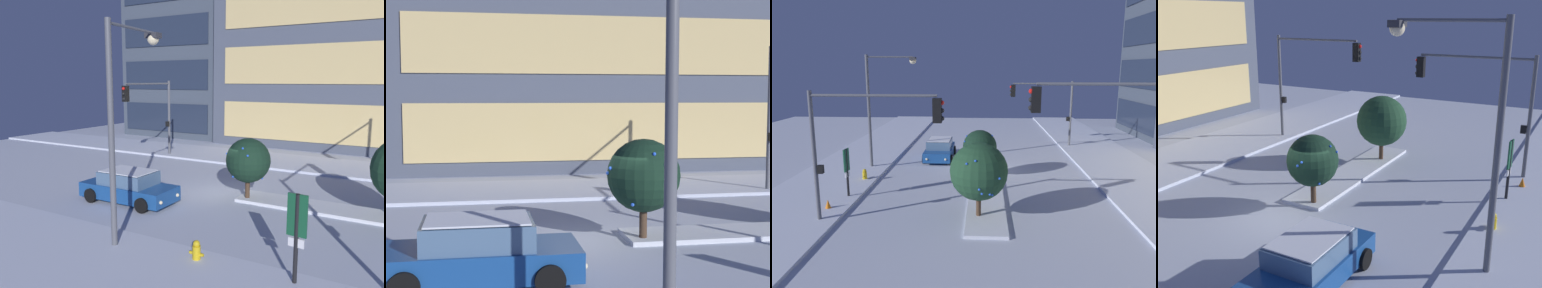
% 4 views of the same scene
% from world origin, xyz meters
% --- Properties ---
extents(ground, '(52.00, 52.00, 0.00)m').
position_xyz_m(ground, '(0.00, 0.00, 0.00)').
color(ground, silver).
extents(curb_strip_near, '(52.00, 5.20, 0.14)m').
position_xyz_m(curb_strip_near, '(0.00, -9.02, 0.07)').
color(curb_strip_near, silver).
rests_on(curb_strip_near, ground).
extents(curb_strip_far, '(52.00, 5.20, 0.14)m').
position_xyz_m(curb_strip_far, '(0.00, 9.02, 0.07)').
color(curb_strip_far, silver).
rests_on(curb_strip_far, ground).
extents(median_strip, '(9.00, 1.80, 0.14)m').
position_xyz_m(median_strip, '(5.48, 0.11, 0.07)').
color(median_strip, silver).
rests_on(median_strip, ground).
extents(car_near, '(4.55, 2.11, 1.49)m').
position_xyz_m(car_near, '(-3.22, -3.29, 0.71)').
color(car_near, '#19478C').
rests_on(car_near, ground).
extents(traffic_light_corner_near_right, '(0.32, 5.66, 5.75)m').
position_xyz_m(traffic_light_corner_near_right, '(8.63, -4.96, 4.03)').
color(traffic_light_corner_near_right, '#565960').
rests_on(traffic_light_corner_near_right, ground).
extents(traffic_light_corner_far_right, '(0.32, 5.65, 6.26)m').
position_xyz_m(traffic_light_corner_far_right, '(9.16, 5.05, 4.36)').
color(traffic_light_corner_far_right, '#565960').
rests_on(traffic_light_corner_far_right, ground).
extents(traffic_light_corner_far_left, '(0.32, 5.23, 5.53)m').
position_xyz_m(traffic_light_corner_far_left, '(-8.01, 5.11, 3.87)').
color(traffic_light_corner_far_left, '#565960').
rests_on(traffic_light_corner_far_left, ground).
extents(street_lamp_arched, '(0.79, 3.23, 7.47)m').
position_xyz_m(street_lamp_arched, '(-0.44, -6.66, 4.90)').
color(street_lamp_arched, '#565960').
rests_on(street_lamp_arched, ground).
extents(fire_hydrant, '(0.48, 0.26, 0.74)m').
position_xyz_m(fire_hydrant, '(2.59, -7.12, 0.36)').
color(fire_hydrant, gold).
rests_on(fire_hydrant, ground).
extents(parking_info_sign, '(0.55, 0.12, 2.63)m').
position_xyz_m(parking_info_sign, '(5.60, -7.01, 1.66)').
color(parking_info_sign, black).
rests_on(parking_info_sign, ground).
extents(decorated_tree_median, '(2.57, 2.57, 3.47)m').
position_xyz_m(decorated_tree_median, '(7.84, -0.24, 2.18)').
color(decorated_tree_median, '#473323').
rests_on(decorated_tree_median, ground).
extents(decorated_tree_left_of_median, '(2.12, 2.07, 2.95)m').
position_xyz_m(decorated_tree_left_of_median, '(1.40, -0.28, 1.91)').
color(decorated_tree_left_of_median, '#473323').
rests_on(decorated_tree_left_of_median, ground).
extents(construction_cone, '(0.36, 0.36, 0.55)m').
position_xyz_m(construction_cone, '(7.34, -7.37, 0.28)').
color(construction_cone, orange).
rests_on(construction_cone, ground).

